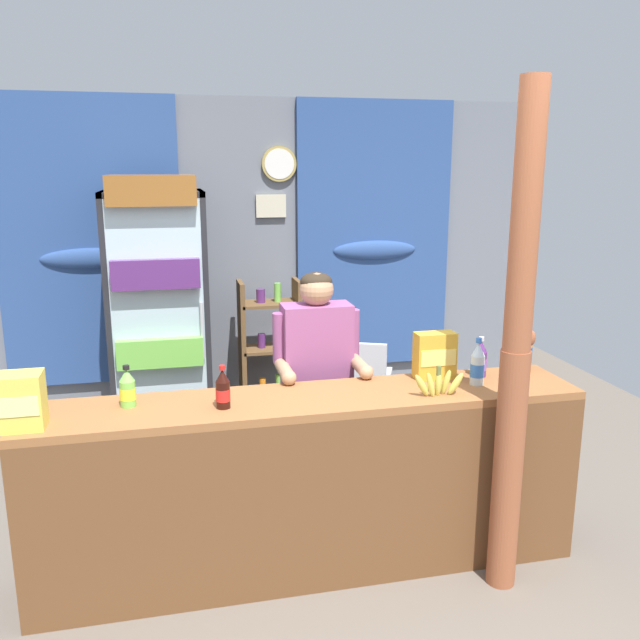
{
  "coord_description": "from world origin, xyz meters",
  "views": [
    {
      "loc": [
        -0.7,
        -2.66,
        2.07
      ],
      "look_at": [
        0.08,
        0.72,
        1.25
      ],
      "focal_mm": 37.05,
      "sensor_mm": 36.0,
      "label": 1
    }
  ],
  "objects_px": {
    "stall_counter": "(315,475)",
    "soda_bottle_orange_soda": "(523,348)",
    "bottle_shelf_rack": "(270,353)",
    "soda_bottle_lime_soda": "(128,389)",
    "timber_post": "(515,361)",
    "snack_box_instant_noodle": "(19,401)",
    "soda_bottle_grape_soda": "(480,360)",
    "shopkeeper": "(317,368)",
    "snack_box_choco_powder": "(435,355)",
    "plastic_lawn_chair": "(359,387)",
    "soda_bottle_cola": "(223,390)",
    "soda_bottle_water": "(477,365)",
    "banana_bunch": "(439,384)",
    "drink_fridge": "(158,302)"
  },
  "relations": [
    {
      "from": "stall_counter",
      "to": "soda_bottle_orange_soda",
      "type": "relative_size",
      "value": 8.76
    },
    {
      "from": "bottle_shelf_rack",
      "to": "stall_counter",
      "type": "bearing_deg",
      "value": -92.43
    },
    {
      "from": "bottle_shelf_rack",
      "to": "soda_bottle_lime_soda",
      "type": "bearing_deg",
      "value": -117.4
    },
    {
      "from": "bottle_shelf_rack",
      "to": "soda_bottle_orange_soda",
      "type": "relative_size",
      "value": 3.8
    },
    {
      "from": "timber_post",
      "to": "bottle_shelf_rack",
      "type": "xyz_separation_m",
      "value": [
        -0.83,
        2.28,
        -0.54
      ]
    },
    {
      "from": "bottle_shelf_rack",
      "to": "snack_box_instant_noodle",
      "type": "relative_size",
      "value": 4.84
    },
    {
      "from": "timber_post",
      "to": "soda_bottle_grape_soda",
      "type": "relative_size",
      "value": 10.98
    },
    {
      "from": "shopkeeper",
      "to": "snack_box_choco_powder",
      "type": "distance_m",
      "value": 0.68
    },
    {
      "from": "bottle_shelf_rack",
      "to": "snack_box_choco_powder",
      "type": "bearing_deg",
      "value": -70.37
    },
    {
      "from": "stall_counter",
      "to": "timber_post",
      "type": "bearing_deg",
      "value": -15.47
    },
    {
      "from": "plastic_lawn_chair",
      "to": "soda_bottle_grape_soda",
      "type": "xyz_separation_m",
      "value": [
        0.32,
        -1.23,
        0.55
      ]
    },
    {
      "from": "timber_post",
      "to": "soda_bottle_cola",
      "type": "bearing_deg",
      "value": 167.61
    },
    {
      "from": "soda_bottle_water",
      "to": "snack_box_instant_noodle",
      "type": "distance_m",
      "value": 2.22
    },
    {
      "from": "bottle_shelf_rack",
      "to": "banana_bunch",
      "type": "distance_m",
      "value": 2.15
    },
    {
      "from": "soda_bottle_cola",
      "to": "snack_box_instant_noodle",
      "type": "height_order",
      "value": "snack_box_instant_noodle"
    },
    {
      "from": "shopkeeper",
      "to": "soda_bottle_grape_soda",
      "type": "bearing_deg",
      "value": -23.24
    },
    {
      "from": "soda_bottle_grape_soda",
      "to": "banana_bunch",
      "type": "height_order",
      "value": "soda_bottle_grape_soda"
    },
    {
      "from": "soda_bottle_cola",
      "to": "soda_bottle_grape_soda",
      "type": "bearing_deg",
      "value": 7.02
    },
    {
      "from": "shopkeeper",
      "to": "soda_bottle_orange_soda",
      "type": "relative_size",
      "value": 4.7
    },
    {
      "from": "shopkeeper",
      "to": "soda_bottle_water",
      "type": "height_order",
      "value": "shopkeeper"
    },
    {
      "from": "stall_counter",
      "to": "soda_bottle_lime_soda",
      "type": "relative_size",
      "value": 13.62
    },
    {
      "from": "timber_post",
      "to": "stall_counter",
      "type": "bearing_deg",
      "value": 164.53
    },
    {
      "from": "shopkeeper",
      "to": "soda_bottle_orange_soda",
      "type": "height_order",
      "value": "shopkeeper"
    },
    {
      "from": "soda_bottle_orange_soda",
      "to": "soda_bottle_water",
      "type": "relative_size",
      "value": 1.26
    },
    {
      "from": "shopkeeper",
      "to": "snack_box_instant_noodle",
      "type": "relative_size",
      "value": 5.99
    },
    {
      "from": "timber_post",
      "to": "shopkeeper",
      "type": "bearing_deg",
      "value": 133.03
    },
    {
      "from": "soda_bottle_cola",
      "to": "snack_box_choco_powder",
      "type": "distance_m",
      "value": 1.17
    },
    {
      "from": "soda_bottle_cola",
      "to": "shopkeeper",
      "type": "bearing_deg",
      "value": 42.69
    },
    {
      "from": "bottle_shelf_rack",
      "to": "soda_bottle_cola",
      "type": "bearing_deg",
      "value": -104.74
    },
    {
      "from": "snack_box_instant_noodle",
      "to": "soda_bottle_water",
      "type": "bearing_deg",
      "value": 2.72
    },
    {
      "from": "bottle_shelf_rack",
      "to": "snack_box_instant_noodle",
      "type": "height_order",
      "value": "bottle_shelf_rack"
    },
    {
      "from": "stall_counter",
      "to": "banana_bunch",
      "type": "distance_m",
      "value": 0.77
    },
    {
      "from": "plastic_lawn_chair",
      "to": "stall_counter",
      "type": "bearing_deg",
      "value": -114.12
    },
    {
      "from": "soda_bottle_grape_soda",
      "to": "plastic_lawn_chair",
      "type": "bearing_deg",
      "value": 104.68
    },
    {
      "from": "timber_post",
      "to": "drink_fridge",
      "type": "xyz_separation_m",
      "value": [
        -1.66,
        2.15,
        -0.07
      ]
    },
    {
      "from": "soda_bottle_water",
      "to": "snack_box_choco_powder",
      "type": "height_order",
      "value": "same"
    },
    {
      "from": "drink_fridge",
      "to": "plastic_lawn_chair",
      "type": "height_order",
      "value": "drink_fridge"
    },
    {
      "from": "timber_post",
      "to": "soda_bottle_orange_soda",
      "type": "bearing_deg",
      "value": 56.39
    },
    {
      "from": "soda_bottle_cola",
      "to": "snack_box_instant_noodle",
      "type": "bearing_deg",
      "value": -176.49
    },
    {
      "from": "soda_bottle_cola",
      "to": "banana_bunch",
      "type": "height_order",
      "value": "soda_bottle_cola"
    },
    {
      "from": "plastic_lawn_chair",
      "to": "shopkeeper",
      "type": "distance_m",
      "value": 1.11
    },
    {
      "from": "soda_bottle_lime_soda",
      "to": "soda_bottle_water",
      "type": "relative_size",
      "value": 0.81
    },
    {
      "from": "timber_post",
      "to": "banana_bunch",
      "type": "relative_size",
      "value": 8.93
    },
    {
      "from": "soda_bottle_water",
      "to": "soda_bottle_grape_soda",
      "type": "xyz_separation_m",
      "value": [
        0.08,
        0.12,
        -0.01
      ]
    },
    {
      "from": "soda_bottle_lime_soda",
      "to": "plastic_lawn_chair",
      "type": "bearing_deg",
      "value": 40.07
    },
    {
      "from": "stall_counter",
      "to": "snack_box_instant_noodle",
      "type": "relative_size",
      "value": 11.14
    },
    {
      "from": "drink_fridge",
      "to": "soda_bottle_orange_soda",
      "type": "relative_size",
      "value": 6.33
    },
    {
      "from": "soda_bottle_orange_soda",
      "to": "snack_box_choco_powder",
      "type": "bearing_deg",
      "value": -179.85
    },
    {
      "from": "stall_counter",
      "to": "soda_bottle_cola",
      "type": "relative_size",
      "value": 13.21
    },
    {
      "from": "soda_bottle_orange_soda",
      "to": "stall_counter",
      "type": "bearing_deg",
      "value": -168.65
    }
  ]
}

